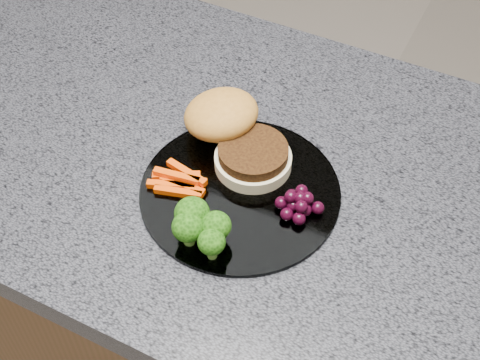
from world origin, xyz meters
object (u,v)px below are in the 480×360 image
Objects in this scene: burger at (232,132)px; island_cabinet at (206,312)px; grape_bunch at (299,204)px; plate at (240,192)px.

island_cabinet is at bearing -148.55° from burger.
island_cabinet is 19.74× the size of grape_bunch.
plate is at bearing -177.37° from grape_bunch.
island_cabinet is 0.50m from burger.
grape_bunch is at bearing 2.63° from plate.
island_cabinet is 0.49m from plate.
island_cabinet is 6.27× the size of burger.
plate is at bearing -40.88° from burger.
grape_bunch is at bearing -12.14° from burger.
burger reaches higher than plate.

